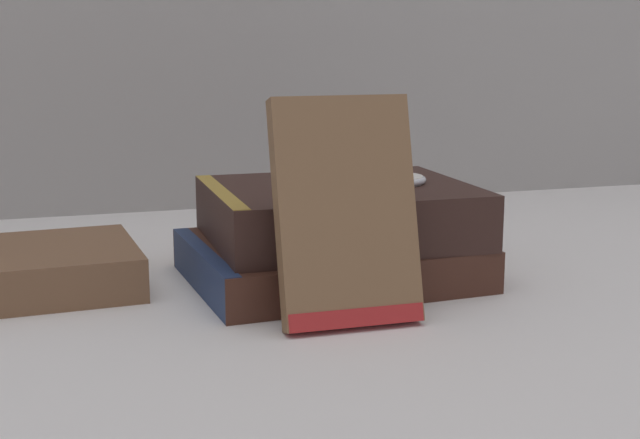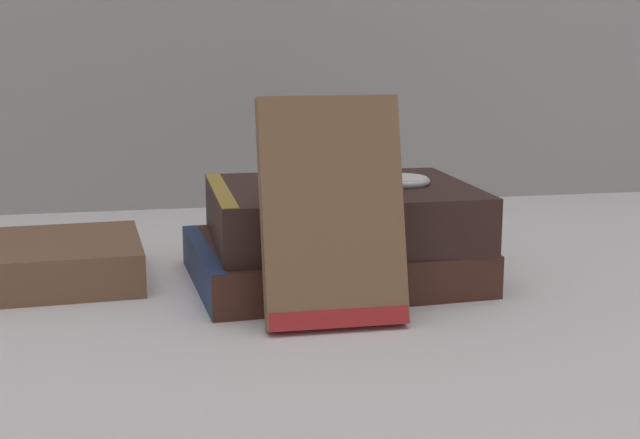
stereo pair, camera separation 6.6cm
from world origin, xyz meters
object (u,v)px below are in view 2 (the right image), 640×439
Objects in this scene: book_flat_bottom at (325,261)px; pocket_watch at (400,181)px; book_flat_top at (335,213)px; book_leaning_front at (332,220)px.

pocket_watch reaches higher than book_flat_bottom.
book_flat_bottom is 4.51× the size of pocket_watch.
book_flat_bottom is at bearing -167.94° from book_flat_top.
book_flat_top is 0.06m from pocket_watch.
book_flat_top reaches higher than book_flat_bottom.
book_flat_bottom is 0.12m from book_leaning_front.
book_flat_bottom is 0.09m from pocket_watch.
book_flat_top is 1.33× the size of book_leaning_front.
pocket_watch is (0.08, 0.10, 0.01)m from book_leaning_front.
pocket_watch is (0.05, -0.00, 0.02)m from book_flat_top.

